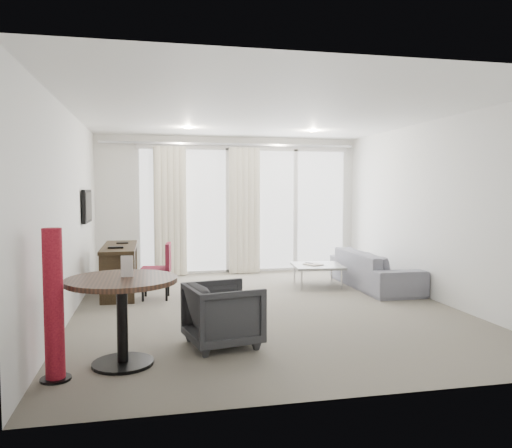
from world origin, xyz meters
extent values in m
cube|color=#6E685B|center=(0.00, 0.00, 0.00)|extent=(5.00, 6.00, 0.00)
cube|color=white|center=(0.00, 0.00, 2.60)|extent=(5.00, 6.00, 0.00)
cube|color=silver|center=(-2.50, 0.00, 1.30)|extent=(0.00, 6.00, 2.60)
cube|color=silver|center=(2.50, 0.00, 1.30)|extent=(0.00, 6.00, 2.60)
cube|color=silver|center=(0.00, -3.00, 1.30)|extent=(5.00, 0.00, 2.60)
cylinder|color=#FFE0B2|center=(-0.90, 1.60, 2.59)|extent=(0.12, 0.12, 0.02)
cylinder|color=#FFE0B2|center=(1.20, 1.60, 2.59)|extent=(0.12, 0.12, 0.02)
cylinder|color=maroon|center=(-2.31, -2.14, 0.64)|extent=(0.34, 0.34, 1.29)
imported|color=#2A2B2D|center=(-0.79, -1.51, 0.32)|extent=(0.84, 0.82, 0.65)
imported|color=slate|center=(2.08, 1.02, 0.30)|extent=(0.80, 2.03, 0.59)
cube|color=#4D4D50|center=(0.30, 4.50, -0.06)|extent=(5.60, 3.00, 0.12)
camera|label=1|loc=(-1.51, -6.51, 1.61)|focal=35.00mm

